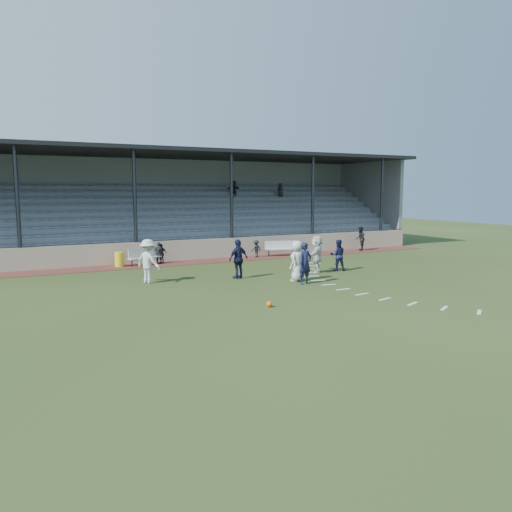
{
  "coord_description": "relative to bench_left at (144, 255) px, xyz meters",
  "views": [
    {
      "loc": [
        -9.84,
        -16.66,
        4.13
      ],
      "look_at": [
        0.0,
        2.5,
        1.3
      ],
      "focal_mm": 35.0,
      "sensor_mm": 36.0,
      "label": 1
    }
  ],
  "objects": [
    {
      "name": "cinder_track",
      "position": [
        2.82,
        -0.07,
        -0.57
      ],
      "size": [
        34.0,
        2.0,
        0.02
      ],
      "primitive_type": "cube",
      "color": "#532721",
      "rests_on": "ground"
    },
    {
      "name": "sub_left_near",
      "position": [
        0.85,
        0.13,
        0.05
      ],
      "size": [
        0.53,
        0.45,
        1.23
      ],
      "primitive_type": "imported",
      "rotation": [
        0.0,
        0.0,
        2.74
      ],
      "color": "black",
      "rests_on": "cinder_track"
    },
    {
      "name": "player_navy_lead",
      "position": [
        4.91,
        -8.8,
        0.35
      ],
      "size": [
        0.76,
        0.57,
        1.87
      ],
      "primitive_type": "imported",
      "rotation": [
        0.0,
        0.0,
        0.2
      ],
      "color": "#141838",
      "rests_on": "ground"
    },
    {
      "name": "retaining_wall",
      "position": [
        2.82,
        0.98,
        0.02
      ],
      "size": [
        34.0,
        0.18,
        1.2
      ],
      "primitive_type": "cube",
      "color": "#BBAB90",
      "rests_on": "ground"
    },
    {
      "name": "sub_left_far",
      "position": [
        1.03,
        0.16,
        -0.0
      ],
      "size": [
        0.71,
        0.48,
        1.12
      ],
      "primitive_type": "imported",
      "rotation": [
        0.0,
        0.0,
        3.5
      ],
      "color": "black",
      "rests_on": "cinder_track"
    },
    {
      "name": "player_white_back",
      "position": [
        7.18,
        -6.36,
        0.36
      ],
      "size": [
        1.58,
        1.69,
        1.89
      ],
      "primitive_type": "imported",
      "rotation": [
        0.0,
        0.0,
        3.99
      ],
      "color": "silver",
      "rests_on": "ground"
    },
    {
      "name": "player_navy_mid",
      "position": [
        8.42,
        -6.45,
        0.23
      ],
      "size": [
        0.97,
        0.89,
        1.63
      ],
      "primitive_type": "imported",
      "rotation": [
        0.0,
        0.0,
        2.72
      ],
      "color": "#141838",
      "rests_on": "ground"
    },
    {
      "name": "sub_right",
      "position": [
        7.01,
        0.04,
        -0.03
      ],
      "size": [
        0.76,
        0.53,
        1.07
      ],
      "primitive_type": "imported",
      "rotation": [
        0.0,
        0.0,
        3.34
      ],
      "color": "black",
      "rests_on": "cinder_track"
    },
    {
      "name": "bench_left",
      "position": [
        0.0,
        0.0,
        0.0
      ],
      "size": [
        2.02,
        1.11,
        0.95
      ],
      "rotation": [
        0.0,
        0.0,
        0.35
      ],
      "color": "beige",
      "rests_on": "cinder_track"
    },
    {
      "name": "player_navy_wing",
      "position": [
        2.88,
        -6.15,
        0.35
      ],
      "size": [
        1.18,
        0.73,
        1.87
      ],
      "primitive_type": "imported",
      "rotation": [
        0.0,
        0.0,
        3.41
      ],
      "color": "#141838",
      "rests_on": "ground"
    },
    {
      "name": "ground",
      "position": [
        2.82,
        -10.57,
        -0.58
      ],
      "size": [
        90.0,
        90.0,
        0.0
      ],
      "primitive_type": "plane",
      "color": "#2D3D19",
      "rests_on": "ground"
    },
    {
      "name": "player_white_lead",
      "position": [
        4.97,
        -8.03,
        0.35
      ],
      "size": [
        1.08,
        0.95,
        1.87
      ],
      "primitive_type": "imported",
      "rotation": [
        0.0,
        0.0,
        3.62
      ],
      "color": "silver",
      "rests_on": "ground"
    },
    {
      "name": "official",
      "position": [
        15.05,
        -0.05,
        0.26
      ],
      "size": [
        0.99,
        1.02,
        1.65
      ],
      "primitive_type": "imported",
      "rotation": [
        0.0,
        0.0,
        4.04
      ],
      "color": "black",
      "rests_on": "cinder_track"
    },
    {
      "name": "player_white_wing",
      "position": [
        -1.21,
        -5.35,
        0.4
      ],
      "size": [
        1.27,
        1.47,
        1.98
      ],
      "primitive_type": "imported",
      "rotation": [
        0.0,
        0.0,
        2.09
      ],
      "color": "silver",
      "rests_on": "ground"
    },
    {
      "name": "football",
      "position": [
        1.37,
        -11.95,
        -0.48
      ],
      "size": [
        0.22,
        0.22,
        0.22
      ],
      "primitive_type": "sphere",
      "color": "#E35B0D",
      "rests_on": "ground"
    },
    {
      "name": "penalty_arc",
      "position": [
        6.94,
        -10.57,
        -0.58
      ],
      "size": [
        3.89,
        14.63,
        0.01
      ],
      "color": "silver",
      "rests_on": "ground"
    },
    {
      "name": "grandstand",
      "position": [
        2.83,
        5.69,
        1.62
      ],
      "size": [
        34.6,
        9.0,
        6.61
      ],
      "color": "gray",
      "rests_on": "ground"
    },
    {
      "name": "trash_bin",
      "position": [
        -1.35,
        0.11,
        -0.17
      ],
      "size": [
        0.49,
        0.49,
        0.79
      ],
      "primitive_type": "cylinder",
      "color": "yellow",
      "rests_on": "cinder_track"
    },
    {
      "name": "bench_right",
      "position": [
        8.75,
        -0.01,
        0.0
      ],
      "size": [
        2.03,
        1.0,
        0.95
      ],
      "rotation": [
        0.0,
        0.0,
        -0.28
      ],
      "color": "beige",
      "rests_on": "cinder_track"
    }
  ]
}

